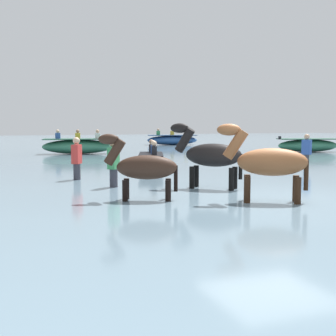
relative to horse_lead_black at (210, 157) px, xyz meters
The scene contains 12 objects.
ground_plane 2.36m from the horse_lead_black, 76.55° to the right, with size 120.00×120.00×0.00m, color #666051.
water_surface 8.10m from the horse_lead_black, 86.63° to the left, with size 90.00×90.00×0.42m, color slate.
horse_lead_black is the anchor object (origin of this frame).
horse_trailing_dark_bay 2.35m from the horse_lead_black, 152.21° to the right, with size 1.64×0.89×1.80m.
horse_flank_chestnut 2.22m from the horse_lead_black, 84.19° to the right, with size 1.76×1.21×2.01m.
boat_far_inshore 16.07m from the horse_lead_black, 44.20° to the left, with size 3.64×2.13×0.88m.
boat_distant_west 5.37m from the horse_lead_black, 87.14° to the left, with size 1.67×2.72×1.00m.
boat_mid_outer 22.98m from the horse_lead_black, 71.03° to the left, with size 3.89×2.09×1.21m.
boat_near_starboard 14.15m from the horse_lead_black, 93.25° to the left, with size 3.86×2.06×1.27m.
person_onlooker_right 4.05m from the horse_lead_black, 133.33° to the left, with size 0.34×0.38×1.63m.
person_wading_mid 2.44m from the horse_lead_black, 153.75° to the left, with size 0.36×0.37×1.63m.
person_onlooker_left 6.93m from the horse_lead_black, 33.52° to the left, with size 0.34×0.38×1.63m.
Camera 1 is at (-5.47, -8.26, 2.03)m, focal length 49.62 mm.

